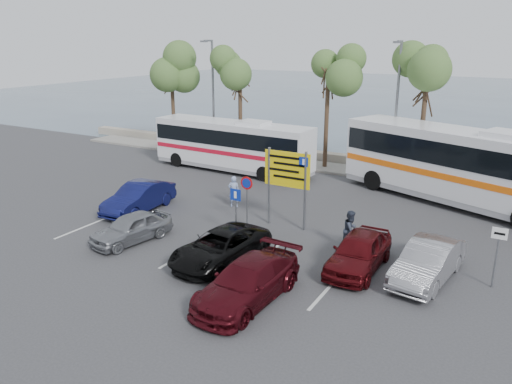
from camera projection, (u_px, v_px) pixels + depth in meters
The scene contains 25 objects.
ground at pixel (230, 246), 20.69m from camera, with size 120.00×120.00×0.00m, color #363538.
kerb_strip at pixel (346, 170), 32.30m from camera, with size 44.00×2.40×0.15m, color gray.
seawall at pixel (356, 160), 33.89m from camera, with size 48.00×0.80×0.60m, color gray.
sea at pixel (458, 99), 70.52m from camera, with size 140.00×140.00×0.00m, color #3E5263.
tree_far_left at pixel (171, 65), 37.06m from camera, with size 3.20×3.20×7.60m.
tree_left at pixel (240, 72), 34.32m from camera, with size 3.20×3.20×7.20m.
tree_mid at pixel (329, 65), 31.06m from camera, with size 3.20×3.20×8.00m.
tree_right at pixel (427, 77), 28.37m from camera, with size 3.20×3.20×7.40m.
street_lamp_left at pixel (212, 92), 35.28m from camera, with size 0.45×1.15×8.01m.
street_lamp_right at pixel (396, 104), 29.14m from camera, with size 0.45×1.15×8.01m.
direction_sign at pixel (287, 175), 22.16m from camera, with size 2.20×0.12×3.60m.
sign_no_stop at pixel (247, 193), 22.49m from camera, with size 0.60×0.08×2.35m.
sign_parking at pixel (236, 207), 21.01m from camera, with size 0.50×0.07×2.25m.
sign_taxi at pixel (497, 249), 16.89m from camera, with size 0.50×0.07×2.20m.
lane_markings at pixel (194, 249), 20.40m from camera, with size 12.02×4.20×0.01m, color silver, non-canonical shape.
coach_bus_left at pixel (232, 147), 32.02m from camera, with size 10.96×2.84×3.39m.
coach_bus_right at pixel (465, 169), 25.23m from camera, with size 13.28×7.29×4.10m.
car_silver_a at pixel (131, 228), 21.01m from camera, with size 1.46×3.63×1.24m, color gray.
car_blue at pixel (139, 197), 24.70m from camera, with size 1.50×4.31×1.42m, color #10144B.
car_maroon at pixel (247, 282), 16.22m from camera, with size 1.89×4.66×1.35m, color #440B12.
car_red at pixel (359, 252), 18.45m from camera, with size 1.66×4.13×1.41m, color #4F0B0F.
suv_black at pixel (220, 247), 19.05m from camera, with size 2.08×4.51×1.25m, color black.
car_silver_b at pixel (428, 262), 17.64m from camera, with size 1.47×4.23×1.39m, color gray.
pedestrian_near at pixel (234, 192), 25.30m from camera, with size 0.59×0.39×1.63m, color #8FA3D1.
pedestrian_far at pixel (351, 230), 20.21m from camera, with size 0.80×0.62×1.64m, color #2E3545.
Camera 1 is at (10.37, -16.08, 8.27)m, focal length 35.00 mm.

